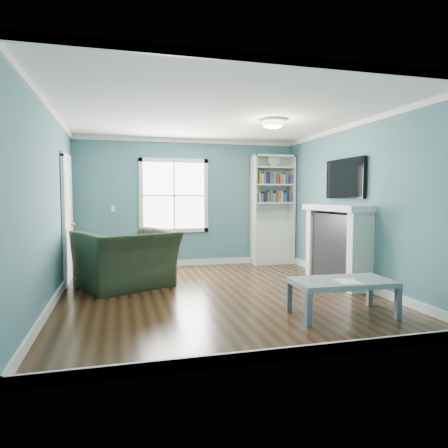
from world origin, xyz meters
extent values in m
plane|color=black|center=(0.00, 0.00, 0.00)|extent=(5.00, 5.00, 0.00)
plane|color=#3F6877|center=(0.00, 2.50, 1.30)|extent=(4.50, 0.00, 4.50)
plane|color=#3F6877|center=(0.00, -2.50, 1.30)|extent=(4.50, 0.00, 4.50)
plane|color=#3F6877|center=(-2.25, 0.00, 1.30)|extent=(0.00, 5.00, 5.00)
plane|color=#3F6877|center=(2.25, 0.00, 1.30)|extent=(0.00, 5.00, 5.00)
plane|color=white|center=(0.00, 0.00, 2.60)|extent=(5.00, 5.00, 0.00)
cube|color=white|center=(0.00, 2.48, 0.06)|extent=(4.50, 0.03, 0.12)
cube|color=white|center=(0.00, -2.48, 0.06)|extent=(4.50, 0.03, 0.12)
cube|color=white|center=(-2.23, 0.00, 0.06)|extent=(0.03, 5.00, 0.12)
cube|color=white|center=(2.23, 0.00, 0.06)|extent=(0.03, 5.00, 0.12)
cube|color=white|center=(0.00, 2.48, 2.56)|extent=(4.50, 0.04, 0.08)
cube|color=white|center=(0.00, -2.48, 2.56)|extent=(4.50, 0.04, 0.08)
cube|color=white|center=(-2.23, 0.00, 2.56)|extent=(0.04, 5.00, 0.08)
cube|color=white|center=(2.23, 0.00, 2.56)|extent=(0.04, 5.00, 0.08)
cube|color=white|center=(-0.30, 2.50, 1.45)|extent=(1.24, 0.01, 1.34)
cube|color=white|center=(-0.96, 2.48, 1.45)|extent=(0.08, 0.06, 1.50)
cube|color=white|center=(0.36, 2.48, 1.45)|extent=(0.08, 0.06, 1.50)
cube|color=white|center=(-0.30, 2.48, 0.74)|extent=(1.40, 0.06, 0.08)
cube|color=white|center=(-0.30, 2.48, 2.16)|extent=(1.40, 0.06, 0.08)
cube|color=white|center=(-0.30, 2.48, 1.45)|extent=(1.24, 0.03, 0.03)
cube|color=white|center=(-0.30, 2.48, 1.45)|extent=(0.03, 0.03, 1.34)
cube|color=silver|center=(1.77, 2.30, 0.45)|extent=(0.90, 0.35, 0.90)
cube|color=silver|center=(1.34, 2.30, 1.60)|extent=(0.04, 0.35, 1.40)
cube|color=silver|center=(2.20, 2.30, 1.60)|extent=(0.04, 0.35, 1.40)
cube|color=silver|center=(1.77, 2.46, 1.60)|extent=(0.90, 0.02, 1.40)
cube|color=silver|center=(1.77, 2.30, 2.28)|extent=(0.90, 0.35, 0.04)
cube|color=silver|center=(1.77, 2.30, 0.92)|extent=(0.84, 0.33, 0.03)
cube|color=silver|center=(1.77, 2.30, 1.30)|extent=(0.84, 0.33, 0.03)
cube|color=silver|center=(1.77, 2.30, 1.68)|extent=(0.84, 0.33, 0.03)
cube|color=silver|center=(1.77, 2.30, 2.04)|extent=(0.84, 0.33, 0.03)
cube|color=tan|center=(1.77, 2.28, 1.43)|extent=(0.70, 0.25, 0.22)
cube|color=#264C8C|center=(1.77, 2.28, 1.81)|extent=(0.70, 0.25, 0.22)
cylinder|color=beige|center=(1.77, 2.25, 2.19)|extent=(0.26, 0.06, 0.26)
cube|color=black|center=(2.09, 0.20, 0.60)|extent=(0.30, 1.20, 1.10)
cube|color=black|center=(2.07, 0.20, 0.40)|extent=(0.22, 0.65, 0.70)
cube|color=silver|center=(2.07, -0.47, 0.60)|extent=(0.36, 0.16, 1.20)
cube|color=silver|center=(2.07, 0.87, 0.60)|extent=(0.36, 0.16, 1.20)
cube|color=silver|center=(2.05, 0.20, 1.25)|extent=(0.44, 1.58, 0.10)
cube|color=black|center=(2.20, 0.20, 1.72)|extent=(0.06, 1.10, 0.65)
cube|color=silver|center=(-2.23, 1.40, 1.02)|extent=(0.04, 0.80, 2.05)
cube|color=white|center=(-2.22, 0.95, 1.02)|extent=(0.05, 0.08, 2.13)
cube|color=white|center=(-2.22, 1.85, 1.02)|extent=(0.05, 0.08, 2.13)
cube|color=white|center=(-2.22, 1.40, 2.09)|extent=(0.05, 0.98, 0.08)
sphere|color=#BF8C3F|center=(-2.17, 1.70, 0.95)|extent=(0.07, 0.07, 0.07)
ellipsoid|color=white|center=(0.90, 0.10, 2.54)|extent=(0.34, 0.34, 0.15)
cylinder|color=white|center=(0.90, 0.10, 2.58)|extent=(0.38, 0.38, 0.03)
cube|color=white|center=(-1.50, 2.48, 1.20)|extent=(0.08, 0.01, 0.12)
imported|color=#1F2E1C|center=(-1.28, 0.78, 0.60)|extent=(1.63, 1.40, 1.20)
cube|color=#4F565F|center=(0.64, -1.67, 0.18)|extent=(0.07, 0.07, 0.37)
cube|color=#4F565F|center=(1.76, -1.72, 0.18)|extent=(0.07, 0.07, 0.37)
cube|color=#4F565F|center=(0.66, -1.09, 0.18)|extent=(0.07, 0.07, 0.37)
cube|color=#4F565F|center=(1.78, -1.13, 0.18)|extent=(0.07, 0.07, 0.37)
cube|color=slate|center=(1.21, -1.40, 0.40)|extent=(1.21, 0.70, 0.06)
cube|color=white|center=(1.22, -1.52, 0.43)|extent=(0.31, 0.36, 0.00)
camera|label=1|loc=(-1.37, -5.64, 1.44)|focal=32.00mm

